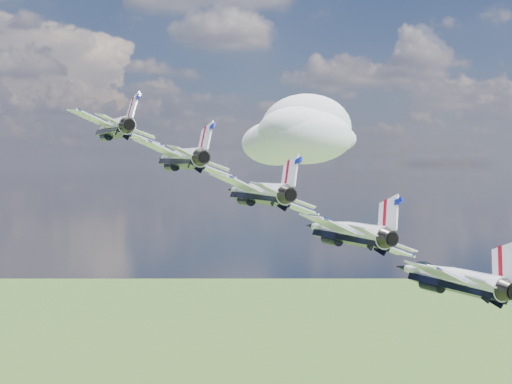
{
  "coord_description": "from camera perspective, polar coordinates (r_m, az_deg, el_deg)",
  "views": [
    {
      "loc": [
        -36.28,
        -86.94,
        160.45
      ],
      "look_at": [
        -20.62,
        -14.66,
        157.58
      ],
      "focal_mm": 50.0,
      "sensor_mm": 36.0,
      "label": 1
    }
  ],
  "objects": [
    {
      "name": "jet_4",
      "position": [
        66.07,
        15.07,
        -6.62
      ],
      "size": [
        15.03,
        18.25,
        8.46
      ],
      "primitive_type": null,
      "rotation": [
        0.0,
        0.38,
        0.22
      ],
      "color": "silver"
    },
    {
      "name": "jet_2",
      "position": [
        74.01,
        -0.0,
        0.0
      ],
      "size": [
        15.03,
        18.25,
        8.46
      ],
      "primitive_type": null,
      "rotation": [
        0.0,
        0.38,
        0.22
      ],
      "color": "white"
    },
    {
      "name": "jet_0",
      "position": [
        86.69,
        -11.4,
        5.04
      ],
      "size": [
        15.03,
        18.25,
        8.46
      ],
      "primitive_type": null,
      "rotation": [
        0.0,
        0.38,
        0.22
      ],
      "color": "silver"
    },
    {
      "name": "cloud_far",
      "position": [
        294.9,
        5.31,
        4.91
      ],
      "size": [
        61.68,
        48.46,
        24.23
      ],
      "primitive_type": "ellipsoid",
      "color": "white"
    },
    {
      "name": "jet_3",
      "position": [
        69.32,
        7.08,
        -3.15
      ],
      "size": [
        15.03,
        18.25,
        8.46
      ],
      "primitive_type": null,
      "rotation": [
        0.0,
        0.38,
        0.22
      ],
      "color": "white"
    },
    {
      "name": "jet_1",
      "position": [
        79.88,
        -6.14,
        2.73
      ],
      "size": [
        15.03,
        18.25,
        8.46
      ],
      "primitive_type": null,
      "rotation": [
        0.0,
        0.38,
        0.22
      ],
      "color": "white"
    }
  ]
}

